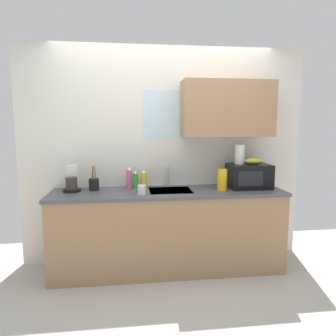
% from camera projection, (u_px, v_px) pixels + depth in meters
% --- Properties ---
extents(kitchen_wall_assembly, '(3.30, 0.42, 2.50)m').
position_uv_depth(kitchen_wall_assembly, '(176.00, 146.00, 3.67)').
color(kitchen_wall_assembly, silver).
rests_on(kitchen_wall_assembly, ground).
extents(counter_unit, '(2.53, 0.63, 0.90)m').
position_uv_depth(counter_unit, '(168.00, 230.00, 3.48)').
color(counter_unit, '#9E7551').
rests_on(counter_unit, ground).
extents(sink_faucet, '(0.03, 0.03, 0.23)m').
position_uv_depth(sink_faucet, '(168.00, 177.00, 3.64)').
color(sink_faucet, '#B2B5BA').
rests_on(sink_faucet, counter_unit).
extents(microwave, '(0.46, 0.35, 0.27)m').
position_uv_depth(microwave, '(249.00, 176.00, 3.56)').
color(microwave, black).
rests_on(microwave, counter_unit).
extents(banana_bunch, '(0.20, 0.11, 0.07)m').
position_uv_depth(banana_bunch, '(254.00, 161.00, 3.55)').
color(banana_bunch, gold).
rests_on(banana_bunch, microwave).
extents(paper_towel_roll, '(0.11, 0.11, 0.22)m').
position_uv_depth(paper_towel_roll, '(239.00, 154.00, 3.57)').
color(paper_towel_roll, white).
rests_on(paper_towel_roll, microwave).
extents(coffee_maker, '(0.19, 0.21, 0.28)m').
position_uv_depth(coffee_maker, '(72.00, 182.00, 3.39)').
color(coffee_maker, black).
rests_on(coffee_maker, counter_unit).
extents(dish_soap_bottle_yellow, '(0.06, 0.06, 0.21)m').
position_uv_depth(dish_soap_bottle_yellow, '(144.00, 179.00, 3.57)').
color(dish_soap_bottle_yellow, yellow).
rests_on(dish_soap_bottle_yellow, counter_unit).
extents(dish_soap_bottle_green, '(0.06, 0.06, 0.21)m').
position_uv_depth(dish_soap_bottle_green, '(136.00, 180.00, 3.54)').
color(dish_soap_bottle_green, green).
rests_on(dish_soap_bottle_green, counter_unit).
extents(dish_soap_bottle_pink, '(0.07, 0.07, 0.24)m').
position_uv_depth(dish_soap_bottle_pink, '(129.00, 178.00, 3.55)').
color(dish_soap_bottle_pink, '#E55999').
rests_on(dish_soap_bottle_pink, counter_unit).
extents(cereal_canister, '(0.10, 0.10, 0.23)m').
position_uv_depth(cereal_canister, '(222.00, 180.00, 3.43)').
color(cereal_canister, gold).
rests_on(cereal_canister, counter_unit).
extents(mug_white, '(0.08, 0.08, 0.09)m').
position_uv_depth(mug_white, '(142.00, 190.00, 3.24)').
color(mug_white, white).
rests_on(mug_white, counter_unit).
extents(utensil_crock, '(0.11, 0.11, 0.27)m').
position_uv_depth(utensil_crock, '(94.00, 184.00, 3.43)').
color(utensil_crock, black).
rests_on(utensil_crock, counter_unit).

